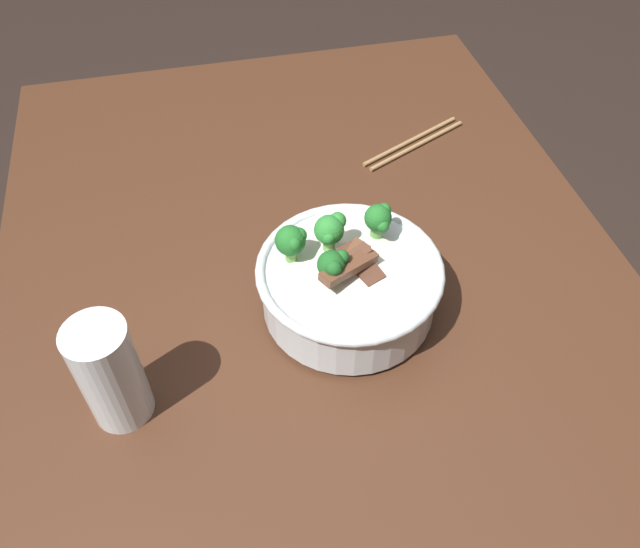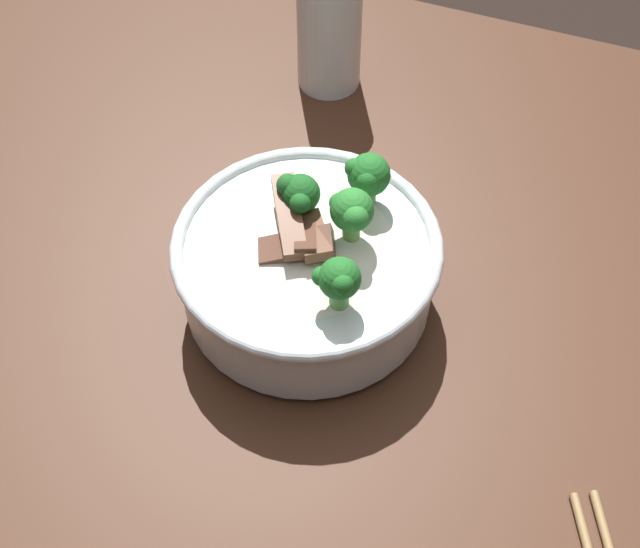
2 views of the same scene
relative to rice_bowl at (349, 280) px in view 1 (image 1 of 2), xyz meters
The scene contains 5 objects.
ground 0.87m from the rice_bowl, 148.83° to the right, with size 10.00×10.00×0.00m, color black.
dining_table 0.18m from the rice_bowl, 148.83° to the right, with size 1.17×0.84×0.82m.
rice_bowl is the anchor object (origin of this frame).
drinking_glass 0.29m from the rice_bowl, 73.44° to the right, with size 0.07×0.07×0.14m.
chopsticks_pair 0.36m from the rice_bowl, 147.76° to the left, with size 0.10×0.19×0.01m.
Camera 1 is at (0.53, -0.12, 1.45)m, focal length 35.79 mm.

